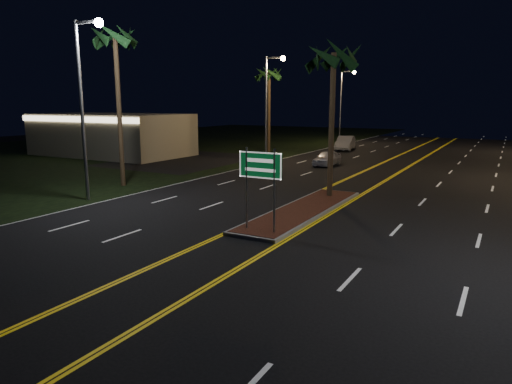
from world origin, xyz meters
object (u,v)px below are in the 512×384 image
Objects in this scene: streetlight_left_far at (344,98)px; car_far at (345,142)px; streetlight_left_near at (86,90)px; palm_left_far at (269,74)px; commercial_building at (111,134)px; median_island at (303,210)px; palm_left_near at (115,39)px; car_near at (327,157)px; highway_sign at (260,173)px; streetlight_left_mid at (270,96)px; palm_median at (334,57)px.

streetlight_left_far is 9.90m from car_far.
streetlight_left_near is 1.02× the size of palm_left_far.
car_far is (3.08, -8.10, -4.78)m from streetlight_left_far.
commercial_building is 22.49m from streetlight_left_near.
streetlight_left_near is (15.39, -15.99, 3.65)m from commercial_building.
streetlight_left_near reaches higher than palm_left_far.
median_island is 1.05× the size of palm_left_near.
commercial_building is 21.47m from car_near.
highway_sign is at bearing -75.56° from streetlight_left_far.
streetlight_left_far is at bearing 57.35° from commercial_building.
car_near is (-4.77, 20.12, -1.69)m from highway_sign.
palm_left_far is (-2.19, -16.00, 2.09)m from streetlight_left_far.
streetlight_left_far is (15.39, 24.01, 3.65)m from commercial_building.
streetlight_left_mid is 20.00m from streetlight_left_far.
streetlight_left_mid is 13.18m from car_far.
palm_left_near reaches higher than highway_sign.
palm_median reaches higher than commercial_building.
palm_left_near is 29.39m from car_far.
median_island is 15.20m from palm_left_near.
highway_sign is 14.92m from palm_left_near.
palm_median is 1.94× the size of car_near.
palm_median is (10.61, -13.50, 1.62)m from streetlight_left_mid.
highway_sign is 28.77m from palm_left_far.
palm_left_far reaches higher than highway_sign.
streetlight_left_far reaches higher than palm_left_far.
commercial_building reaches higher than car_far.
streetlight_left_mid reaches higher than palm_median.
median_island is 1.14× the size of streetlight_left_near.
streetlight_left_far is at bearing 106.00° from median_island.
palm_median reaches higher than car_far.
palm_left_near is (-1.89, -36.00, 3.02)m from streetlight_left_far.
car_near is at bearing -10.50° from streetlight_left_mid.
streetlight_left_mid is 1.00× the size of streetlight_left_far.
palm_left_near is (-12.50, 5.20, 6.28)m from highway_sign.
streetlight_left_near is 20.00m from streetlight_left_mid.
median_island is 38.89m from streetlight_left_far.
median_island is at bearing -84.79° from car_far.
car_far is at bearing 56.29° from palm_left_far.
median_island is 12.36m from streetlight_left_near.
streetlight_left_far is 0.92× the size of palm_left_near.
highway_sign reaches higher than car_far.
streetlight_left_near is 1.71× the size of car_far.
streetlight_left_mid reaches higher than car_far.
streetlight_left_far is at bearing 107.58° from palm_median.
streetlight_left_mid and streetlight_left_far have the same top height.
commercial_building is 28.18m from palm_median.
commercial_building is at bearing -122.65° from streetlight_left_far.
highway_sign is at bearing -63.08° from palm_left_far.
streetlight_left_near is (-10.61, 1.20, 3.25)m from highway_sign.
palm_left_far is (-2.19, 4.00, 2.09)m from streetlight_left_mid.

